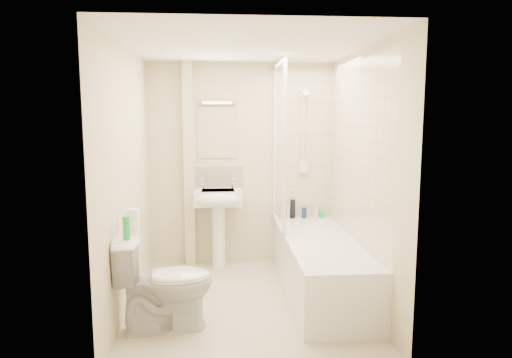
{
  "coord_description": "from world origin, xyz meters",
  "views": [
    {
      "loc": [
        -0.23,
        -4.2,
        1.77
      ],
      "look_at": [
        0.1,
        0.2,
        1.17
      ],
      "focal_mm": 32.0,
      "sensor_mm": 36.0,
      "label": 1
    }
  ],
  "objects": [
    {
      "name": "mirror",
      "position": [
        -0.28,
        1.24,
        1.58
      ],
      "size": [
        0.46,
        0.01,
        0.6
      ],
      "primitive_type": "cube",
      "color": "white",
      "rests_on": "wall_back"
    },
    {
      "name": "shower_screen",
      "position": [
        0.4,
        0.8,
        1.45
      ],
      "size": [
        0.04,
        0.92,
        1.8
      ],
      "color": "white",
      "rests_on": "bathtub"
    },
    {
      "name": "shower_fixture",
      "position": [
        0.75,
        1.19,
        1.55
      ],
      "size": [
        0.1,
        0.16,
        0.99
      ],
      "color": "white",
      "rests_on": "wall_back"
    },
    {
      "name": "toilet_roll_upper",
      "position": [
        -0.97,
        -0.41,
        0.96
      ],
      "size": [
        0.1,
        0.1,
        0.09
      ],
      "primitive_type": "cylinder",
      "color": "white",
      "rests_on": "toilet_roll_lower"
    },
    {
      "name": "pipe_boxing",
      "position": [
        -0.62,
        1.19,
        1.2
      ],
      "size": [
        0.12,
        0.12,
        2.4
      ],
      "primitive_type": "cube",
      "color": "beige",
      "rests_on": "ground"
    },
    {
      "name": "bottle_green",
      "position": [
        0.97,
        1.16,
        0.59
      ],
      "size": [
        0.06,
        0.06,
        0.08
      ],
      "primitive_type": "cylinder",
      "color": "green",
      "rests_on": "bathtub"
    },
    {
      "name": "wall_right",
      "position": [
        1.1,
        0.0,
        1.2
      ],
      "size": [
        0.02,
        2.5,
        2.4
      ],
      "primitive_type": "cube",
      "color": "beige",
      "rests_on": "ground"
    },
    {
      "name": "bottle_blue",
      "position": [
        0.76,
        1.16,
        0.61
      ],
      "size": [
        0.06,
        0.06,
        0.13
      ],
      "primitive_type": "cylinder",
      "color": "navy",
      "rests_on": "bathtub"
    },
    {
      "name": "green_bottle",
      "position": [
        -0.99,
        -0.62,
        0.9
      ],
      "size": [
        0.06,
        0.06,
        0.19
      ],
      "primitive_type": "cylinder",
      "color": "green",
      "rests_on": "toilet"
    },
    {
      "name": "tile_back",
      "position": [
        0.75,
        1.24,
        1.42
      ],
      "size": [
        0.7,
        0.01,
        1.75
      ],
      "primitive_type": "cube",
      "color": "beige",
      "rests_on": "wall_back"
    },
    {
      "name": "toilet_roll_lower",
      "position": [
        -0.98,
        -0.42,
        0.86
      ],
      "size": [
        0.1,
        0.1,
        0.11
      ],
      "primitive_type": "cylinder",
      "color": "white",
      "rests_on": "toilet"
    },
    {
      "name": "wall_left",
      "position": [
        -1.1,
        0.0,
        1.2
      ],
      "size": [
        0.02,
        2.5,
        2.4
      ],
      "primitive_type": "cube",
      "color": "beige",
      "rests_on": "ground"
    },
    {
      "name": "bottle_white_a",
      "position": [
        0.55,
        1.16,
        0.63
      ],
      "size": [
        0.05,
        0.05,
        0.16
      ],
      "primitive_type": "cylinder",
      "color": "white",
      "rests_on": "bathtub"
    },
    {
      "name": "pedestal_sink",
      "position": [
        -0.28,
        1.01,
        0.74
      ],
      "size": [
        0.55,
        0.5,
        1.05
      ],
      "color": "white",
      "rests_on": "ground"
    },
    {
      "name": "toilet",
      "position": [
        -0.72,
        -0.5,
        0.4
      ],
      "size": [
        0.62,
        0.88,
        0.8
      ],
      "primitive_type": "imported",
      "rotation": [
        0.0,
        0.0,
        1.68
      ],
      "color": "white",
      "rests_on": "ground"
    },
    {
      "name": "bottle_black_a",
      "position": [
        0.52,
        1.16,
        0.63
      ],
      "size": [
        0.05,
        0.05,
        0.16
      ],
      "primitive_type": "cylinder",
      "color": "black",
      "rests_on": "bathtub"
    },
    {
      "name": "bathtub",
      "position": [
        0.75,
        0.2,
        0.29
      ],
      "size": [
        0.7,
        2.1,
        0.55
      ],
      "color": "white",
      "rests_on": "ground"
    },
    {
      "name": "wall_back",
      "position": [
        0.0,
        1.25,
        1.2
      ],
      "size": [
        2.2,
        0.02,
        2.4
      ],
      "primitive_type": "cube",
      "color": "beige",
      "rests_on": "ground"
    },
    {
      "name": "tile_right",
      "position": [
        1.09,
        0.2,
        1.42
      ],
      "size": [
        0.01,
        2.1,
        1.75
      ],
      "primitive_type": "cube",
      "color": "beige",
      "rests_on": "wall_right"
    },
    {
      "name": "bottle_black_b",
      "position": [
        0.62,
        1.16,
        0.66
      ],
      "size": [
        0.06,
        0.06,
        0.23
      ],
      "primitive_type": "cylinder",
      "color": "black",
      "rests_on": "bathtub"
    },
    {
      "name": "floor",
      "position": [
        0.0,
        0.0,
        0.0
      ],
      "size": [
        2.5,
        2.5,
        0.0
      ],
      "primitive_type": "plane",
      "color": "beige",
      "rests_on": "ground"
    },
    {
      "name": "ceiling",
      "position": [
        0.0,
        0.0,
        2.4
      ],
      "size": [
        2.2,
        2.5,
        0.02
      ],
      "primitive_type": "cube",
      "color": "white",
      "rests_on": "wall_back"
    },
    {
      "name": "splashback",
      "position": [
        -0.28,
        1.24,
        1.03
      ],
      "size": [
        0.6,
        0.02,
        0.3
      ],
      "primitive_type": "cube",
      "color": "beige",
      "rests_on": "wall_back"
    },
    {
      "name": "strip_light",
      "position": [
        -0.28,
        1.22,
        1.95
      ],
      "size": [
        0.42,
        0.07,
        0.07
      ],
      "primitive_type": "cube",
      "color": "silver",
      "rests_on": "wall_back"
    },
    {
      "name": "bottle_white_b",
      "position": [
        0.91,
        1.16,
        0.63
      ],
      "size": [
        0.06,
        0.06,
        0.15
      ],
      "primitive_type": "cylinder",
      "color": "silver",
      "rests_on": "bathtub"
    }
  ]
}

